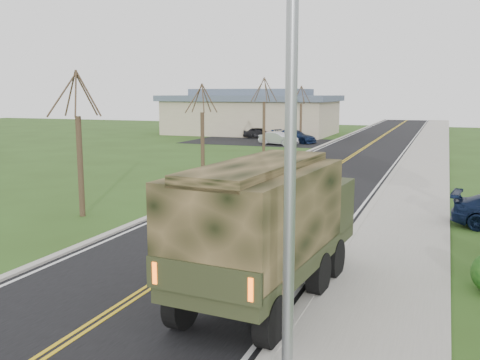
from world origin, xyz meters
The scene contains 17 objects.
ground centered at (0.00, 0.00, 0.00)m, with size 160.00×160.00×0.00m, color #2B4617.
road centered at (0.00, 40.00, 0.01)m, with size 8.00×120.00×0.01m, color black.
curb_right centered at (4.15, 40.00, 0.06)m, with size 0.30×120.00×0.12m, color #9E998E.
sidewalk_right centered at (5.90, 40.00, 0.05)m, with size 3.20×120.00×0.10m, color #9E998E.
curb_left centered at (-4.15, 40.00, 0.05)m, with size 0.30×120.00×0.10m, color #9E998E.
street_light centered at (4.90, -0.50, 4.43)m, with size 1.65×0.22×8.00m.
bare_tree_a centered at (-7.00, 10.00, 2.63)m, with size 1.93×2.26×6.08m.
bare_tree_b centered at (-7.00, 22.00, 2.48)m, with size 1.83×2.14×5.73m.
bare_tree_c centered at (-7.00, 34.00, 2.78)m, with size 2.04×2.39×6.42m.
bare_tree_d centered at (-7.00, 46.00, 2.55)m, with size 1.88×2.20×5.91m.
commercial_building centered at (-15.98, 55.97, 2.69)m, with size 25.50×21.50×5.65m.
military_truck centered at (3.18, 4.08, 2.04)m, with size 3.04×7.32×3.56m.
suv_champagne centered at (-1.83, 20.97, 0.79)m, with size 2.62×5.67×1.58m, color #9D8258.
sedan_silver centered at (-1.34, 26.36, 0.62)m, with size 1.31×3.75×1.24m, color #AFB0B4.
lot_car_dark centered at (-12.88, 50.00, 0.64)m, with size 1.50×3.73×1.27m, color black.
lot_car_silver centered at (-8.43, 42.85, 0.66)m, with size 1.41×4.04×1.33m, color #BBBCC0.
lot_car_navy centered at (-7.54, 45.65, 0.69)m, with size 1.93×4.76×1.38m, color #101E3E.
Camera 1 is at (7.16, -8.17, 5.14)m, focal length 40.00 mm.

